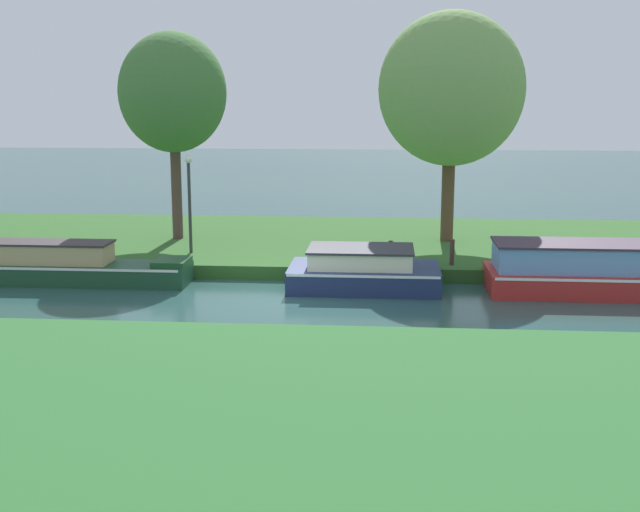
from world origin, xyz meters
name	(u,v)px	position (x,y,z in m)	size (l,w,h in m)	color
ground_plane	(282,297)	(0.00, 0.00, 0.00)	(120.00, 120.00, 0.00)	#284B47
riverbank_far	(307,243)	(0.00, 7.00, 0.20)	(72.00, 10.00, 0.40)	#2B5923
riverbank_near	(211,422)	(0.00, -9.00, 0.20)	(72.00, 10.00, 0.40)	#2B642D
forest_barge	(7,265)	(-8.15, 1.20, 0.49)	(10.68, 1.44, 1.20)	#1B432C
red_narrowboat	(600,271)	(8.58, 1.20, 0.60)	(6.48, 2.28, 1.38)	#B02524
navy_cruiser	(363,271)	(2.12, 1.20, 0.50)	(4.17, 2.35, 1.16)	navy
willow_tree_left	(173,93)	(-4.49, 6.47, 5.37)	(3.62, 3.65, 7.01)	#513832
willow_tree_centre	(452,90)	(4.82, 6.59, 5.48)	(4.81, 3.74, 7.63)	brown
lamp_post	(189,192)	(-3.40, 3.91, 2.32)	(0.24, 0.24, 3.07)	#333338
mooring_post_near	(452,252)	(4.68, 2.70, 0.78)	(0.14, 0.14, 0.76)	#452E2A
mooring_post_far	(391,252)	(2.88, 2.70, 0.75)	(0.14, 0.14, 0.69)	#452E27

